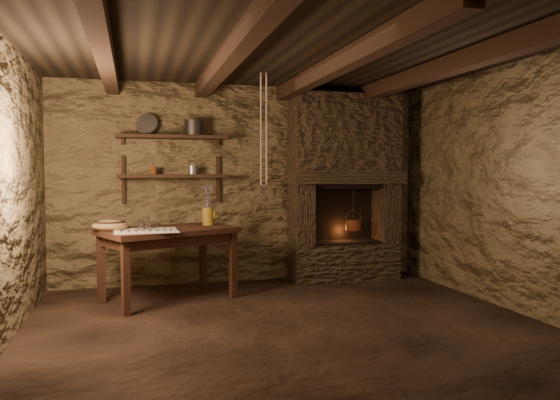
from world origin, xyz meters
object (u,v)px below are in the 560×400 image
object	(u,v)px
stoneware_jug	(208,208)
iron_stockpot	(194,129)
wooden_bowl	(110,226)
work_table	(168,262)
red_pot	(353,224)

from	to	relation	value
stoneware_jug	iron_stockpot	distance (m)	1.00
stoneware_jug	wooden_bowl	xyz separation A→B (m)	(-1.03, -0.25, -0.15)
wooden_bowl	iron_stockpot	bearing A→B (deg)	36.15
work_table	stoneware_jug	world-z (taller)	stoneware_jug
work_table	wooden_bowl	xyz separation A→B (m)	(-0.58, -0.02, 0.39)
work_table	wooden_bowl	distance (m)	0.70
work_table	wooden_bowl	world-z (taller)	wooden_bowl
work_table	iron_stockpot	size ratio (longest dim) A/B	7.24
wooden_bowl	red_pot	xyz separation A→B (m)	(2.88, 0.56, -0.11)
work_table	iron_stockpot	xyz separation A→B (m)	(0.35, 0.66, 1.44)
iron_stockpot	stoneware_jug	bearing A→B (deg)	-76.19
wooden_bowl	red_pot	bearing A→B (deg)	10.93
red_pot	iron_stockpot	bearing A→B (deg)	176.49
stoneware_jug	red_pot	size ratio (longest dim) A/B	0.81
work_table	iron_stockpot	bearing A→B (deg)	38.98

